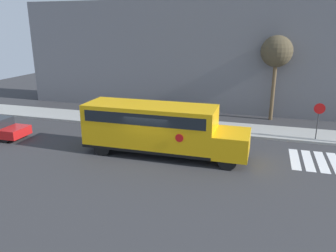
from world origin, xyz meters
name	(u,v)px	position (x,y,z in m)	size (l,w,h in m)	color
ground_plane	(151,157)	(0.00, 0.00, 0.00)	(60.00, 60.00, 0.00)	#333335
sidewalk_strip	(179,125)	(0.00, 6.50, 0.07)	(44.00, 3.00, 0.15)	#9E9E99
building_backdrop	(198,55)	(0.00, 13.00, 4.71)	(32.00, 4.00, 9.41)	slate
crosswalk_stripes	(328,162)	(9.70, 2.00, 0.00)	(4.00, 3.20, 0.01)	white
school_bus	(157,127)	(0.25, 0.53, 1.68)	(9.40, 2.57, 2.93)	#EAA80F
stop_sign	(318,117)	(9.44, 5.56, 1.68)	(0.68, 0.10, 2.55)	#38383A
tree_near_sidewalk	(277,52)	(6.65, 10.23, 5.30)	(2.40, 2.40, 6.59)	brown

